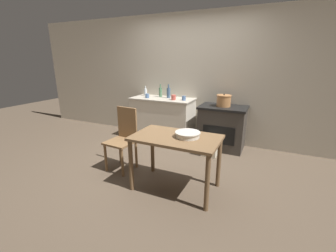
{
  "coord_description": "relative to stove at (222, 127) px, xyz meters",
  "views": [
    {
      "loc": [
        1.55,
        -2.89,
        1.68
      ],
      "look_at": [
        0.0,
        0.41,
        0.58
      ],
      "focal_mm": 24.0,
      "sensor_mm": 36.0,
      "label": 1
    }
  ],
  "objects": [
    {
      "name": "cup_center_right",
      "position": [
        -0.97,
        -0.11,
        0.52
      ],
      "size": [
        0.09,
        0.09,
        0.1
      ],
      "primitive_type": "cylinder",
      "color": "#B74C42",
      "rests_on": "counter_cabinet"
    },
    {
      "name": "cup_center_left",
      "position": [
        -1.57,
        -0.12,
        0.52
      ],
      "size": [
        0.08,
        0.08,
        0.09
      ],
      "primitive_type": "cylinder",
      "color": "#4C6B99",
      "rests_on": "counter_cabinet"
    },
    {
      "name": "cup_center",
      "position": [
        -0.77,
        -0.07,
        0.52
      ],
      "size": [
        0.08,
        0.08,
        0.09
      ],
      "primitive_type": "cylinder",
      "color": "#4C6B99",
      "rests_on": "counter_cabinet"
    },
    {
      "name": "chair",
      "position": [
        -1.21,
        -1.48,
        0.1
      ],
      "size": [
        0.43,
        0.43,
        0.96
      ],
      "rotation": [
        0.0,
        0.0,
        -0.08
      ],
      "color": "olive",
      "rests_on": "ground_plane"
    },
    {
      "name": "ground_plane",
      "position": [
        -0.74,
        -1.26,
        -0.41
      ],
      "size": [
        14.0,
        14.0,
        0.0
      ],
      "primitive_type": "plane",
      "color": "brown"
    },
    {
      "name": "bottle_left",
      "position": [
        -1.37,
        0.11,
        0.58
      ],
      "size": [
        0.06,
        0.06,
        0.27
      ],
      "color": "#517F5B",
      "rests_on": "counter_cabinet"
    },
    {
      "name": "counter_cabinet",
      "position": [
        -1.26,
        -0.01,
        0.03
      ],
      "size": [
        1.3,
        0.62,
        0.89
      ],
      "color": "beige",
      "rests_on": "ground_plane"
    },
    {
      "name": "stock_pot",
      "position": [
        -0.0,
        -0.01,
        0.52
      ],
      "size": [
        0.27,
        0.27,
        0.24
      ],
      "color": "#B77A47",
      "rests_on": "stove"
    },
    {
      "name": "work_table",
      "position": [
        -0.24,
        -1.69,
        0.21
      ],
      "size": [
        1.1,
        0.67,
        0.73
      ],
      "color": "brown",
      "rests_on": "ground_plane"
    },
    {
      "name": "mixing_bowl_large",
      "position": [
        -0.1,
        -1.65,
        0.36
      ],
      "size": [
        0.32,
        0.32,
        0.07
      ],
      "color": "silver",
      "rests_on": "work_table"
    },
    {
      "name": "bottle_far_left",
      "position": [
        -1.16,
        0.07,
        0.58
      ],
      "size": [
        0.08,
        0.08,
        0.28
      ],
      "color": "#3D5675",
      "rests_on": "counter_cabinet"
    },
    {
      "name": "flour_sack",
      "position": [
        -0.1,
        -0.48,
        -0.24
      ],
      "size": [
        0.26,
        0.18,
        0.36
      ],
      "primitive_type": "cube",
      "color": "beige",
      "rests_on": "ground_plane"
    },
    {
      "name": "stove",
      "position": [
        0.0,
        0.0,
        0.0
      ],
      "size": [
        0.87,
        0.61,
        0.82
      ],
      "color": "#38332D",
      "rests_on": "ground_plane"
    },
    {
      "name": "wall_back",
      "position": [
        -0.74,
        0.32,
        0.86
      ],
      "size": [
        8.0,
        0.07,
        2.55
      ],
      "color": "beige",
      "rests_on": "ground_plane"
    },
    {
      "name": "bottle_mid_left",
      "position": [
        -1.74,
        0.11,
        0.56
      ],
      "size": [
        0.06,
        0.06,
        0.21
      ],
      "color": "silver",
      "rests_on": "counter_cabinet"
    }
  ]
}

